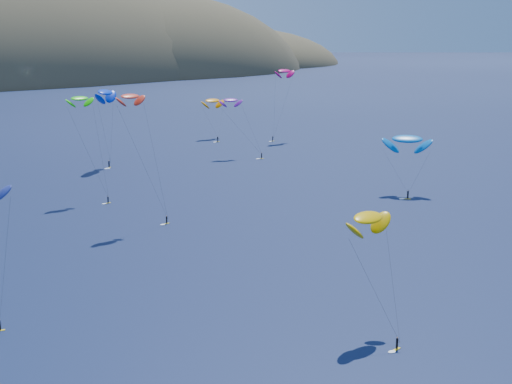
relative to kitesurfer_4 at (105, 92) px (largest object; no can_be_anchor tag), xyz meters
name	(u,v)px	position (x,y,z in m)	size (l,w,h in m)	color
kitesurfer_2	(368,218)	(-13.71, -125.92, -5.88)	(8.76, 11.07, 17.46)	yellow
kitesurfer_3	(80,99)	(-19.64, -34.02, 2.22)	(6.84, 10.93, 25.16)	yellow
kitesurfer_4	(105,92)	(0.00, 0.00, 0.00)	(11.01, 10.94, 24.03)	yellow
kitesurfer_5	(407,139)	(47.68, -71.86, -8.00)	(11.79, 12.39, 16.19)	yellow
kitesurfer_6	(231,100)	(37.65, -6.66, -3.88)	(9.45, 12.91, 19.18)	yellow
kitesurfer_8	(284,71)	(70.56, 11.20, 2.85)	(11.62, 5.25, 26.27)	yellow
kitesurfer_9	(130,97)	(-18.68, -60.81, 4.87)	(8.98, 7.36, 27.81)	yellow
kitesurfer_11	(213,101)	(51.43, 28.44, -7.90)	(9.59, 13.14, 15.70)	yellow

